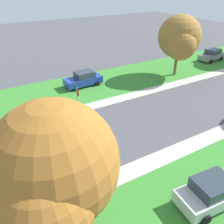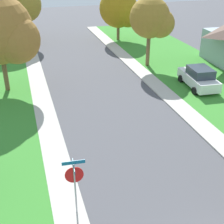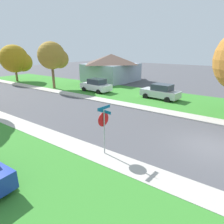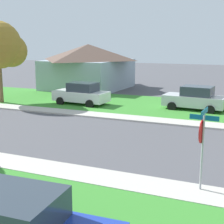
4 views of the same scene
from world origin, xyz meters
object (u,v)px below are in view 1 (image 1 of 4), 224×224
car_grey_behind_trees (212,55)px  tree_across_right (52,173)px  tree_sidewalk_mid (180,39)px  car_blue_kerbside_mid (84,79)px  car_silver_near_corner (213,191)px  stop_sign_far_corner (77,94)px

car_grey_behind_trees → tree_across_right: tree_across_right is taller
tree_across_right → tree_sidewalk_mid: size_ratio=0.99×
car_blue_kerbside_mid → tree_across_right: 19.33m
car_blue_kerbside_mid → tree_across_right: (16.85, -8.73, 3.68)m
car_blue_kerbside_mid → tree_sidewalk_mid: (2.95, 11.43, 3.83)m
tree_across_right → tree_sidewalk_mid: tree_sidewalk_mid is taller
car_silver_near_corner → stop_sign_far_corner: bearing=-170.3°
tree_sidewalk_mid → car_grey_behind_trees: bearing=102.6°
car_blue_kerbside_mid → tree_sidewalk_mid: 12.42m
car_blue_kerbside_mid → car_silver_near_corner: bearing=-2.2°
car_silver_near_corner → tree_across_right: 9.01m
stop_sign_far_corner → tree_across_right: tree_across_right is taller
stop_sign_far_corner → car_blue_kerbside_mid: bearing=150.9°
car_grey_behind_trees → tree_sidewalk_mid: (2.08, -9.29, 3.83)m
car_silver_near_corner → tree_across_right: tree_across_right is taller
car_silver_near_corner → car_blue_kerbside_mid: (-18.76, 0.72, 0.00)m
tree_across_right → tree_sidewalk_mid: 24.49m
stop_sign_far_corner → car_blue_kerbside_mid: 6.27m
stop_sign_far_corner → car_blue_kerbside_mid: stop_sign_far_corner is taller
stop_sign_far_corner → car_grey_behind_trees: size_ratio=0.62×
stop_sign_far_corner → car_blue_kerbside_mid: (-5.41, 3.01, -1.01)m
car_silver_near_corner → tree_sidewalk_mid: tree_sidewalk_mid is taller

